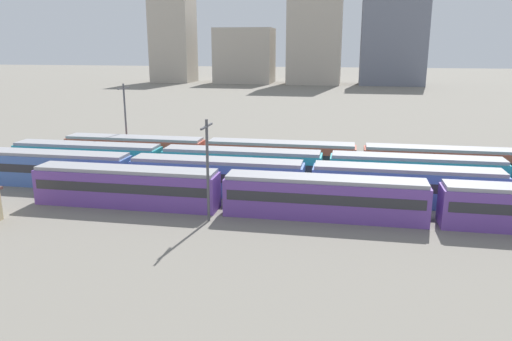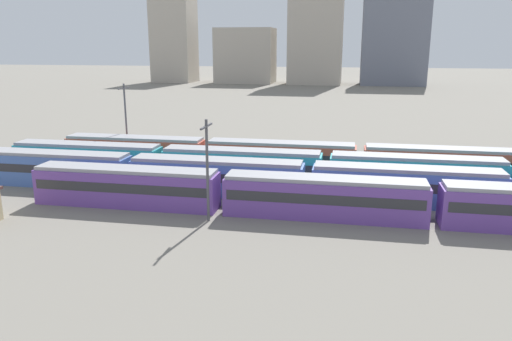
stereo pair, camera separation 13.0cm
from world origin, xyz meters
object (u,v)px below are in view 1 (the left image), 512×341
train_track_2 (326,169)px  train_track_1 (406,186)px  catenary_pole_0 (208,165)px  train_track_3 (360,160)px  catenary_pole_1 (125,118)px

train_track_2 → train_track_1: bearing=-33.2°
train_track_1 → train_track_2: bearing=146.8°
train_track_1 → train_track_2: size_ratio=1.25×
catenary_pole_0 → train_track_2: bearing=54.1°
train_track_3 → catenary_pole_0: catenary_pole_0 is taller
catenary_pole_0 → catenary_pole_1: catenary_pole_1 is taller
train_track_3 → catenary_pole_1: bearing=174.7°
train_track_2 → catenary_pole_1: 28.40m
train_track_1 → train_track_2: (-7.94, 5.20, 0.00)m
train_track_3 → catenary_pole_1: size_ratio=7.33×
train_track_1 → train_track_3: bearing=112.0°
train_track_1 → catenary_pole_1: 37.53m
train_track_1 → catenary_pole_1: (-34.92, 13.23, 3.74)m
train_track_2 → train_track_3: 6.40m
catenary_pole_1 → train_track_2: bearing=-16.6°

